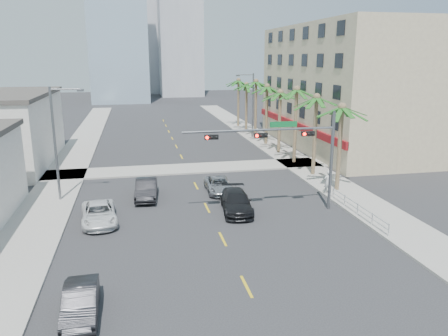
% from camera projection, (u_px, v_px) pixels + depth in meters
% --- Properties ---
extents(ground, '(260.00, 260.00, 0.00)m').
position_uv_depth(ground, '(237.00, 268.00, 23.73)').
color(ground, '#262628').
rests_on(ground, ground).
extents(sidewalk_right, '(4.00, 120.00, 0.15)m').
position_uv_depth(sidewalk_right, '(306.00, 168.00, 45.03)').
color(sidewalk_right, gray).
rests_on(sidewalk_right, ground).
extents(sidewalk_left, '(4.00, 120.00, 0.15)m').
position_uv_depth(sidewalk_left, '(61.00, 180.00, 40.35)').
color(sidewalk_left, gray).
rests_on(sidewalk_left, ground).
extents(sidewalk_cross, '(80.00, 4.00, 0.15)m').
position_uv_depth(sidewalk_cross, '(188.00, 169.00, 44.59)').
color(sidewalk_cross, gray).
rests_on(sidewalk_cross, ground).
extents(building_right, '(15.25, 28.00, 15.00)m').
position_uv_depth(building_right, '(353.00, 87.00, 54.65)').
color(building_right, tan).
rests_on(building_right, ground).
extents(tower_far_left, '(14.00, 14.00, 48.00)m').
position_uv_depth(tower_far_left, '(117.00, 3.00, 106.41)').
color(tower_far_left, '#99B2C6').
rests_on(tower_far_left, ground).
extents(tower_far_center, '(16.00, 16.00, 42.00)m').
position_uv_depth(tower_far_center, '(137.00, 25.00, 136.61)').
color(tower_far_center, '#ADADB2').
rests_on(tower_far_center, ground).
extents(traffic_signal_mast, '(11.12, 0.54, 7.20)m').
position_uv_depth(traffic_signal_mast, '(291.00, 145.00, 31.15)').
color(traffic_signal_mast, slate).
rests_on(traffic_signal_mast, ground).
extents(palm_tree_0, '(4.80, 4.80, 7.80)m').
position_uv_depth(palm_tree_0, '(342.00, 108.00, 35.63)').
color(palm_tree_0, brown).
rests_on(palm_tree_0, ground).
extents(palm_tree_1, '(4.80, 4.80, 8.16)m').
position_uv_depth(palm_tree_1, '(317.00, 98.00, 40.48)').
color(palm_tree_1, brown).
rests_on(palm_tree_1, ground).
extents(palm_tree_2, '(4.80, 4.80, 8.52)m').
position_uv_depth(palm_tree_2, '(297.00, 90.00, 45.33)').
color(palm_tree_2, brown).
rests_on(palm_tree_2, ground).
extents(palm_tree_3, '(4.80, 4.80, 7.80)m').
position_uv_depth(palm_tree_3, '(280.00, 93.00, 50.44)').
color(palm_tree_3, brown).
rests_on(palm_tree_3, ground).
extents(palm_tree_4, '(4.80, 4.80, 8.16)m').
position_uv_depth(palm_tree_4, '(267.00, 87.00, 55.29)').
color(palm_tree_4, brown).
rests_on(palm_tree_4, ground).
extents(palm_tree_5, '(4.80, 4.80, 8.52)m').
position_uv_depth(palm_tree_5, '(256.00, 82.00, 60.14)').
color(palm_tree_5, brown).
rests_on(palm_tree_5, ground).
extents(palm_tree_6, '(4.80, 4.80, 7.80)m').
position_uv_depth(palm_tree_6, '(247.00, 85.00, 65.25)').
color(palm_tree_6, brown).
rests_on(palm_tree_6, ground).
extents(palm_tree_7, '(4.80, 4.80, 8.16)m').
position_uv_depth(palm_tree_7, '(238.00, 81.00, 70.10)').
color(palm_tree_7, brown).
rests_on(palm_tree_7, ground).
extents(streetlight_left, '(2.55, 0.25, 9.00)m').
position_uv_depth(streetlight_left, '(57.00, 138.00, 33.62)').
color(streetlight_left, slate).
rests_on(streetlight_left, ground).
extents(streetlight_right, '(2.55, 0.25, 9.00)m').
position_uv_depth(streetlight_right, '(252.00, 102.00, 60.69)').
color(streetlight_right, slate).
rests_on(streetlight_right, ground).
extents(guardrail, '(0.08, 8.08, 1.00)m').
position_uv_depth(guardrail, '(358.00, 208.00, 31.27)').
color(guardrail, silver).
rests_on(guardrail, ground).
extents(car_parked_mid, '(1.59, 4.22, 1.37)m').
position_uv_depth(car_parked_mid, '(80.00, 303.00, 19.14)').
color(car_parked_mid, black).
rests_on(car_parked_mid, ground).
extents(car_parked_far, '(2.76, 5.15, 1.37)m').
position_uv_depth(car_parked_far, '(99.00, 214.00, 30.03)').
color(car_parked_far, silver).
rests_on(car_parked_far, ground).
extents(car_lane_left, '(2.01, 4.86, 1.57)m').
position_uv_depth(car_lane_left, '(146.00, 189.00, 35.32)').
color(car_lane_left, black).
rests_on(car_lane_left, ground).
extents(car_lane_center, '(2.18, 4.56, 1.25)m').
position_uv_depth(car_lane_center, '(219.00, 185.00, 36.96)').
color(car_lane_center, '#A1A2A6').
rests_on(car_lane_center, ground).
extents(car_lane_right, '(2.64, 5.36, 1.50)m').
position_uv_depth(car_lane_right, '(236.00, 202.00, 32.24)').
color(car_lane_right, black).
rests_on(car_lane_right, ground).
extents(pedestrian, '(0.79, 0.58, 1.98)m').
position_uv_depth(pedestrian, '(328.00, 182.00, 35.98)').
color(pedestrian, silver).
rests_on(pedestrian, sidewalk_right).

